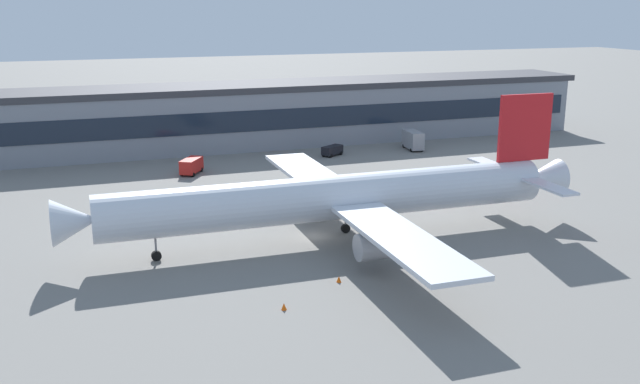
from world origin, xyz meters
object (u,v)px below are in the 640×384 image
at_px(follow_me_car, 333,150).
at_px(stair_truck, 413,140).
at_px(airliner, 339,197).
at_px(traffic_cone_1, 426,271).
at_px(traffic_cone_2, 284,306).
at_px(crew_van, 191,165).
at_px(traffic_cone_0, 339,279).

distance_m(follow_me_car, stair_truck, 16.56).
distance_m(airliner, follow_me_car, 48.36).
bearing_deg(traffic_cone_1, traffic_cone_2, -168.22).
distance_m(crew_van, stair_truck, 43.94).
relative_size(crew_van, stair_truck, 0.90).
bearing_deg(traffic_cone_2, traffic_cone_1, 11.78).
xyz_separation_m(crew_van, traffic_cone_0, (5.88, -51.82, -1.14)).
relative_size(follow_me_car, crew_van, 0.85).
xyz_separation_m(airliner, follow_me_car, (16.41, 45.30, -4.20)).
bearing_deg(follow_me_car, stair_truck, -0.34).
bearing_deg(crew_van, traffic_cone_0, -83.52).
height_order(follow_me_car, traffic_cone_1, follow_me_car).
bearing_deg(traffic_cone_1, follow_me_car, 78.55).
height_order(airliner, traffic_cone_0, airliner).
xyz_separation_m(airliner, traffic_cone_1, (4.56, -13.23, -4.93)).
bearing_deg(crew_van, traffic_cone_1, -73.96).
xyz_separation_m(follow_me_car, traffic_cone_2, (-28.32, -61.96, -0.76)).
height_order(crew_van, traffic_cone_2, crew_van).
bearing_deg(airliner, traffic_cone_1, -70.97).
bearing_deg(traffic_cone_1, crew_van, 106.04).
relative_size(follow_me_car, traffic_cone_2, 7.18).
relative_size(crew_van, traffic_cone_2, 8.46).
distance_m(airliner, traffic_cone_1, 14.84).
bearing_deg(crew_van, traffic_cone_2, -91.30).
xyz_separation_m(stair_truck, traffic_cone_2, (-44.86, -61.87, -1.65)).
relative_size(follow_me_car, traffic_cone_0, 7.42).
xyz_separation_m(crew_van, traffic_cone_2, (-1.28, -56.30, -1.13)).
height_order(airliner, traffic_cone_1, airliner).
relative_size(traffic_cone_0, traffic_cone_2, 0.97).
distance_m(stair_truck, traffic_cone_0, 68.68).
height_order(airliner, crew_van, airliner).
height_order(airliner, stair_truck, airliner).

